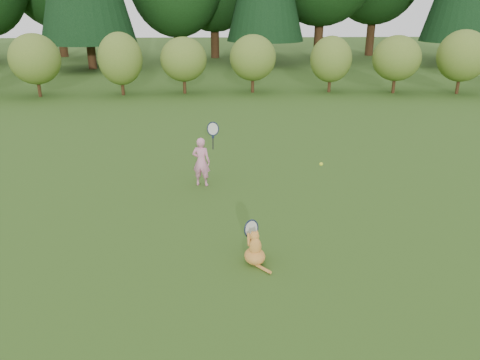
{
  "coord_description": "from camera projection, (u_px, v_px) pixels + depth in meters",
  "views": [
    {
      "loc": [
        -0.15,
        -7.17,
        3.72
      ],
      "look_at": [
        0.2,
        0.8,
        0.7
      ],
      "focal_mm": 35.0,
      "sensor_mm": 36.0,
      "label": 1
    }
  ],
  "objects": [
    {
      "name": "cat",
      "position": [
        255.0,
        246.0,
        7.08
      ],
      "size": [
        0.46,
        0.74,
        0.74
      ],
      "rotation": [
        0.0,
        0.0,
        0.22
      ],
      "color": "#B96F23",
      "rests_on": "ground"
    },
    {
      "name": "shrub_row",
      "position": [
        223.0,
        62.0,
        19.67
      ],
      "size": [
        28.0,
        3.0,
        2.8
      ],
      "primitive_type": null,
      "color": "#4F7323",
      "rests_on": "ground"
    },
    {
      "name": "ground",
      "position": [
        230.0,
        235.0,
        8.02
      ],
      "size": [
        100.0,
        100.0,
        0.0
      ],
      "primitive_type": "plane",
      "color": "#2D4B15",
      "rests_on": "ground"
    },
    {
      "name": "child",
      "position": [
        202.0,
        161.0,
        10.02
      ],
      "size": [
        0.62,
        0.37,
        1.61
      ],
      "rotation": [
        0.0,
        0.0,
        2.88
      ],
      "color": "pink",
      "rests_on": "ground"
    },
    {
      "name": "tennis_ball",
      "position": [
        321.0,
        164.0,
        8.03
      ],
      "size": [
        0.06,
        0.06,
        0.06
      ],
      "color": "#CCDE1A",
      "rests_on": "ground"
    }
  ]
}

